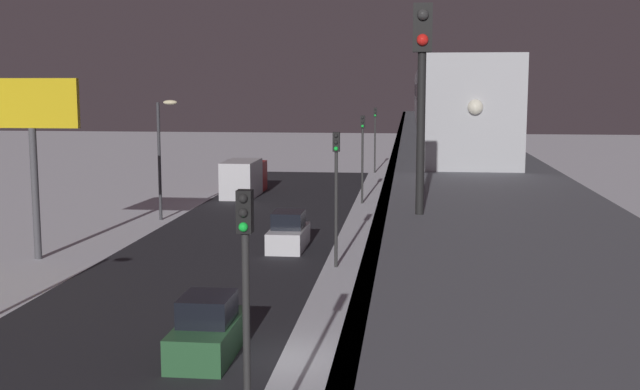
% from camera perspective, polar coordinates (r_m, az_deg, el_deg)
% --- Properties ---
extents(ground_plane, '(240.00, 240.00, 0.00)m').
position_cam_1_polar(ground_plane, '(25.57, -2.96, -11.68)').
color(ground_plane, white).
extents(avenue_asphalt, '(11.00, 108.27, 0.01)m').
position_cam_1_polar(avenue_asphalt, '(26.98, -14.79, -10.87)').
color(avenue_asphalt, '#28282D').
rests_on(avenue_asphalt, ground_plane).
extents(elevated_railway, '(5.00, 108.27, 6.07)m').
position_cam_1_polar(elevated_railway, '(24.05, 10.56, -0.14)').
color(elevated_railway, slate).
rests_on(elevated_railway, ground_plane).
extents(subway_train, '(2.94, 55.47, 3.40)m').
position_cam_1_polar(subway_train, '(50.69, 8.60, 6.99)').
color(subway_train, '#B7BABF').
rests_on(subway_train, elevated_railway).
extents(rail_signal, '(0.36, 0.41, 4.00)m').
position_cam_1_polar(rail_signal, '(15.29, 7.32, 8.74)').
color(rail_signal, black).
rests_on(rail_signal, elevated_railway).
extents(sedan_white, '(1.80, 4.13, 1.97)m').
position_cam_1_polar(sedan_white, '(41.99, -2.28, -2.78)').
color(sedan_white, silver).
rests_on(sedan_white, ground_plane).
extents(sedan_green, '(1.80, 4.07, 1.97)m').
position_cam_1_polar(sedan_green, '(25.87, -8.05, -9.65)').
color(sedan_green, '#2D6038').
rests_on(sedan_green, ground_plane).
extents(box_truck, '(2.40, 7.40, 2.80)m').
position_cam_1_polar(box_truck, '(62.64, -5.47, 1.23)').
color(box_truck, '#A51E1E').
rests_on(box_truck, ground_plane).
extents(traffic_light_near, '(0.32, 0.44, 6.40)m').
position_cam_1_polar(traffic_light_near, '(16.96, -5.35, -7.05)').
color(traffic_light_near, '#2D2D2D').
rests_on(traffic_light_near, ground_plane).
extents(traffic_light_mid, '(0.32, 0.44, 6.40)m').
position_cam_1_polar(traffic_light_mid, '(37.13, 1.17, 1.13)').
color(traffic_light_mid, '#2D2D2D').
rests_on(traffic_light_mid, ground_plane).
extents(traffic_light_far, '(0.32, 0.44, 6.40)m').
position_cam_1_polar(traffic_light_far, '(57.66, 3.07, 3.52)').
color(traffic_light_far, '#2D2D2D').
rests_on(traffic_light_far, ground_plane).
extents(traffic_light_distant, '(0.32, 0.44, 6.40)m').
position_cam_1_polar(traffic_light_distant, '(78.27, 3.97, 4.66)').
color(traffic_light_distant, '#2D2D2D').
rests_on(traffic_light_distant, ground_plane).
extents(commercial_billboard, '(4.80, 0.36, 8.90)m').
position_cam_1_polar(commercial_billboard, '(41.19, -19.98, 5.00)').
color(commercial_billboard, '#4C4C51').
rests_on(commercial_billboard, ground_plane).
extents(street_lamp_far, '(1.35, 0.44, 7.65)m').
position_cam_1_polar(street_lamp_far, '(51.32, -11.24, 3.54)').
color(street_lamp_far, '#38383D').
rests_on(street_lamp_far, ground_plane).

